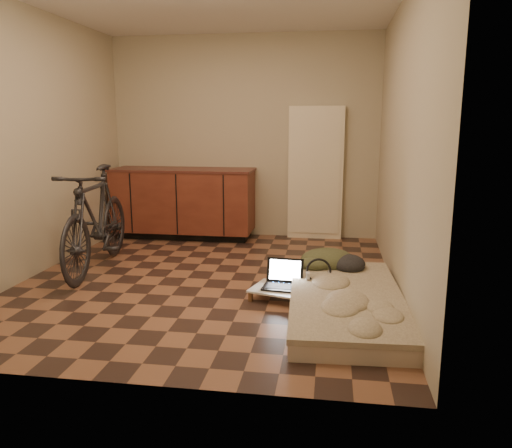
# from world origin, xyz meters

# --- Properties ---
(room_shell) EXTENTS (3.50, 4.00, 2.60)m
(room_shell) POSITION_xyz_m (0.00, 0.00, 1.30)
(room_shell) COLOR brown
(room_shell) RESTS_ON ground
(cabinets) EXTENTS (1.84, 0.62, 0.91)m
(cabinets) POSITION_xyz_m (-0.75, 1.70, 0.47)
(cabinets) COLOR black
(cabinets) RESTS_ON ground
(appliance_panel) EXTENTS (0.70, 0.10, 1.70)m
(appliance_panel) POSITION_xyz_m (0.95, 1.94, 0.85)
(appliance_panel) COLOR #F3E5C0
(appliance_panel) RESTS_ON ground
(bicycle) EXTENTS (0.72, 1.86, 1.17)m
(bicycle) POSITION_xyz_m (-1.20, 0.14, 0.59)
(bicycle) COLOR black
(bicycle) RESTS_ON ground
(futon) EXTENTS (0.97, 1.89, 0.16)m
(futon) POSITION_xyz_m (1.30, -0.66, 0.08)
(futon) COLOR beige
(futon) RESTS_ON ground
(clothing_pile) EXTENTS (0.57, 0.49, 0.22)m
(clothing_pile) POSITION_xyz_m (1.19, 0.13, 0.27)
(clothing_pile) COLOR #393E24
(clothing_pile) RESTS_ON futon
(headphones) EXTENTS (0.27, 0.25, 0.16)m
(headphones) POSITION_xyz_m (1.07, -0.32, 0.24)
(headphones) COLOR black
(headphones) RESTS_ON futon
(lap_desk) EXTENTS (0.67, 0.53, 0.10)m
(lap_desk) POSITION_xyz_m (0.80, -0.46, 0.09)
(lap_desk) COLOR brown
(lap_desk) RESTS_ON ground
(laptop) EXTENTS (0.35, 0.32, 0.22)m
(laptop) POSITION_xyz_m (0.76, -0.39, 0.15)
(laptop) COLOR black
(laptop) RESTS_ON lap_desk
(mouse) EXTENTS (0.07, 0.10, 0.03)m
(mouse) POSITION_xyz_m (0.96, -0.51, 0.11)
(mouse) COLOR silver
(mouse) RESTS_ON lap_desk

